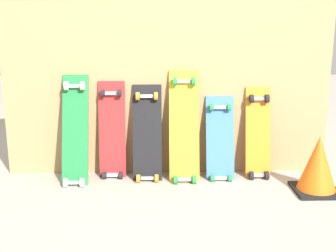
% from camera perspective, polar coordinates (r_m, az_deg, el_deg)
% --- Properties ---
extents(ground_plane, '(12.00, 12.00, 0.00)m').
position_cam_1_polar(ground_plane, '(3.45, -0.03, -6.31)').
color(ground_plane, '#A89E8E').
extents(plywood_wall_panel, '(2.49, 0.04, 1.57)m').
position_cam_1_polar(plywood_wall_panel, '(3.33, -0.07, 6.85)').
color(plywood_wall_panel, tan).
rests_on(plywood_wall_panel, ground).
extents(skateboard_green, '(0.19, 0.33, 0.85)m').
position_cam_1_polar(skateboard_green, '(3.30, -12.06, -1.04)').
color(skateboard_green, '#1E7238').
rests_on(skateboard_green, ground).
extents(skateboard_red, '(0.20, 0.17, 0.80)m').
position_cam_1_polar(skateboard_red, '(3.35, -7.31, -1.06)').
color(skateboard_red, '#B22626').
rests_on(skateboard_red, ground).
extents(skateboard_black, '(0.22, 0.25, 0.78)m').
position_cam_1_polar(skateboard_black, '(3.29, -2.73, -1.47)').
color(skateboard_black, black).
rests_on(skateboard_black, ground).
extents(skateboard_yellow, '(0.22, 0.29, 0.88)m').
position_cam_1_polar(skateboard_yellow, '(3.27, 2.13, -0.58)').
color(skateboard_yellow, gold).
rests_on(skateboard_yellow, ground).
extents(skateboard_blue, '(0.21, 0.24, 0.69)m').
position_cam_1_polar(skateboard_blue, '(3.34, 6.83, -2.17)').
color(skateboard_blue, '#386BAD').
rests_on(skateboard_blue, ground).
extents(skateboard_orange, '(0.19, 0.22, 0.75)m').
position_cam_1_polar(skateboard_orange, '(3.40, 11.70, -1.40)').
color(skateboard_orange, orange).
rests_on(skateboard_orange, ground).
extents(traffic_cone, '(0.31, 0.31, 0.41)m').
position_cam_1_polar(traffic_cone, '(3.22, 19.00, -4.83)').
color(traffic_cone, black).
rests_on(traffic_cone, ground).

